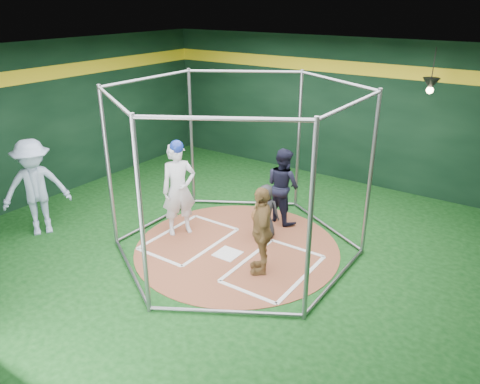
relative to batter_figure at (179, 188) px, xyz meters
The scene contains 12 objects.
room_shell 1.51m from the batter_figure, ahead, with size 10.10×9.10×3.53m.
clay_disc 1.59m from the batter_figure, ahead, with size 3.80×3.80×0.01m, color brown.
home_plate 1.59m from the batter_figure, ahead, with size 0.43×0.43×0.01m, color white.
batter_box_left 1.00m from the batter_figure, 22.39° to the right, with size 1.17×1.77×0.01m.
batter_box_right 2.42m from the batter_figure, ahead, with size 1.17×1.77×0.01m.
batting_cage 1.40m from the batter_figure, ahead, with size 4.05×4.67×3.00m.
pendant_lamp_near 5.39m from the batter_figure, 46.88° to the left, with size 0.34×0.34×0.90m.
batter_figure is the anchor object (origin of this frame).
visitor_leopard 2.10m from the batter_figure, ahead, with size 0.90×0.37×1.53m, color #AA8249.
catcher_figure 1.71m from the batter_figure, 27.53° to the left, with size 0.60×0.64×1.07m.
umpire 2.12m from the batter_figure, 48.76° to the left, with size 0.76×0.59×1.57m, color black.
bystander_blue 2.76m from the batter_figure, 145.86° to the right, with size 1.24×0.71×1.91m, color #97AAC8.
Camera 1 is at (4.38, -6.29, 4.34)m, focal length 35.00 mm.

